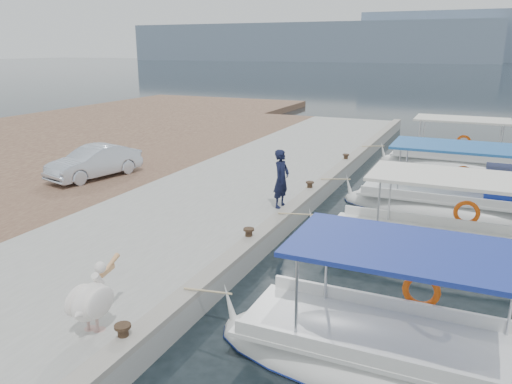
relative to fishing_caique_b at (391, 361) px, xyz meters
The scene contains 12 objects.
ground 4.12m from the fishing_caique_b, 156.06° to the left, with size 400.00×400.00×0.00m, color black.
concrete_quay 9.50m from the fishing_caique_b, 135.40° to the left, with size 6.00×40.00×0.50m, color gray.
quay_curb 7.78m from the fishing_caique_b, 120.85° to the left, with size 0.44×40.00×0.12m, color gray.
cobblestone_strip 13.53m from the fishing_caique_b, 150.44° to the left, with size 4.00×40.00×0.50m, color brown.
fishing_caique_b is the anchor object (origin of this frame).
fishing_caique_c 5.13m from the fishing_caique_b, 83.27° to the left, with size 7.56×2.36×2.83m.
fishing_caique_d 9.35m from the fishing_caique_b, 87.20° to the left, with size 7.05×2.46×2.83m.
fishing_caique_e 16.11m from the fishing_caique_b, 89.58° to the left, with size 6.59×2.32×2.83m.
mooring_bollards 5.23m from the fishing_caique_b, 142.38° to the left, with size 0.28×20.28×0.33m.
pelican 5.22m from the fishing_caique_b, 160.41° to the right, with size 0.63×1.46×1.12m.
fisherman 7.60m from the fishing_caique_b, 125.60° to the left, with size 0.66×0.43×1.80m, color black.
parked_car 13.85m from the fishing_caique_b, 151.23° to the left, with size 1.26×3.62×1.19m, color silver.
Camera 1 is at (4.63, -9.28, 5.24)m, focal length 35.00 mm.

